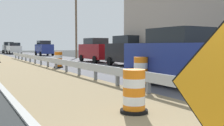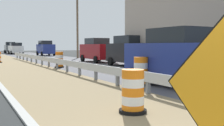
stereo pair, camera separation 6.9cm
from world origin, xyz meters
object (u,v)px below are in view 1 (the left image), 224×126
Objects in this scene: car_mid_far_lane at (44,48)px; car_trailing_far_lane at (8,48)px; car_lead_near_lane at (176,57)px; traffic_barrel_nearest at (134,93)px; car_distant_a at (96,50)px; utility_pole_mid at (76,20)px; car_trailing_near_lane at (130,51)px; traffic_barrel_close at (141,73)px; traffic_barrel_mid at (58,60)px; car_lead_far_lane at (14,48)px.

car_trailing_far_lane is at bearing -169.42° from car_mid_far_lane.
car_lead_near_lane reaches higher than car_trailing_far_lane.
traffic_barrel_nearest is 19.27m from car_distant_a.
traffic_barrel_nearest is 0.11× the size of utility_pole_mid.
car_trailing_near_lane reaches higher than car_lead_near_lane.
car_trailing_near_lane is 39.68m from car_trailing_far_lane.
traffic_barrel_mid is at bearing 91.48° from traffic_barrel_close.
car_trailing_near_lane is 1.07× the size of car_lead_far_lane.
traffic_barrel_mid is 0.23× the size of car_trailing_far_lane.
car_trailing_near_lane is at bearing 58.30° from traffic_barrel_nearest.
traffic_barrel_close is 15.11m from car_distant_a.
car_trailing_near_lane is at bearing -23.90° from car_lead_near_lane.
car_distant_a is 0.54× the size of utility_pole_mid.
car_trailing_near_lane is at bearing -0.65° from car_distant_a.
traffic_barrel_mid is at bearing -12.71° from car_mid_far_lane.
car_lead_near_lane reaches higher than traffic_barrel_close.
utility_pole_mid is at bearing -13.84° from car_lead_near_lane.
traffic_barrel_nearest is 0.91× the size of traffic_barrel_mid.
car_lead_near_lane is 42.70m from car_lead_far_lane.
utility_pole_mid is (4.43, -25.37, 3.46)m from car_trailing_far_lane.
car_lead_far_lane reaches higher than traffic_barrel_nearest.
car_mid_far_lane is at bearing -179.96° from car_trailing_near_lane.
traffic_barrel_mid is 0.13× the size of utility_pole_mid.
traffic_barrel_nearest is 0.21× the size of car_trailing_near_lane.
utility_pole_mid is at bearing 6.82° from car_mid_far_lane.
traffic_barrel_close is at bearing -8.77° from car_mid_far_lane.
car_lead_far_lane is (1.63, 41.95, 0.51)m from traffic_barrel_close.
traffic_barrel_close is 47.85m from car_trailing_far_lane.
car_trailing_near_lane reaches higher than traffic_barrel_close.
car_lead_far_lane reaches higher than traffic_barrel_mid.
traffic_barrel_close is at bearing -179.52° from car_trailing_far_lane.
car_mid_far_lane is at bearing 78.10° from traffic_barrel_mid.
car_trailing_far_lane reaches higher than traffic_barrel_close.
traffic_barrel_nearest is 45.63m from car_lead_far_lane.
traffic_barrel_nearest is 0.91× the size of traffic_barrel_close.
car_trailing_far_lane is at bearing -2.60° from car_lead_near_lane.
car_lead_near_lane is 1.10× the size of car_mid_far_lane.
car_distant_a is (3.16, -27.64, 0.09)m from car_lead_far_lane.
car_trailing_far_lane is at bearing 0.92° from car_lead_far_lane.
traffic_barrel_nearest is at bearing -108.06° from utility_pole_mid.
car_trailing_near_lane is (4.96, -1.49, 0.63)m from traffic_barrel_mid.
traffic_barrel_mid is 0.24× the size of car_lead_far_lane.
traffic_barrel_mid is 32.25m from car_lead_far_lane.
car_lead_near_lane is 0.52× the size of utility_pole_mid.
car_lead_near_lane is at bearing -13.59° from car_distant_a.
car_mid_far_lane is at bearing -163.44° from car_lead_far_lane.
car_trailing_near_lane reaches higher than traffic_barrel_mid.
traffic_barrel_close is at bearing -104.72° from utility_pole_mid.
car_distant_a reaches higher than traffic_barrel_mid.
car_distant_a is at bearing 67.58° from traffic_barrel_nearest.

